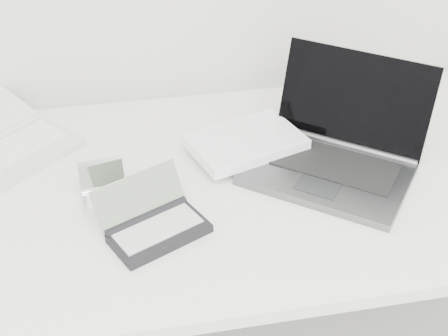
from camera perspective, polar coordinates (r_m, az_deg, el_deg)
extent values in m
cube|color=white|center=(1.42, 0.89, -1.41)|extent=(1.60, 0.80, 0.03)
cylinder|color=silver|center=(2.14, 18.87, -1.36)|extent=(0.04, 0.04, 0.70)
cube|color=#56595B|center=(1.42, 9.39, -0.61)|extent=(0.43, 0.41, 0.02)
cube|color=black|center=(1.45, 9.88, 0.44)|extent=(0.31, 0.28, 0.00)
cube|color=black|center=(1.49, 11.86, 6.18)|extent=(0.32, 0.28, 0.22)
cylinder|color=#56595B|center=(1.52, 10.97, 2.07)|extent=(0.29, 0.23, 0.02)
cube|color=#343639|center=(1.37, 8.52, -1.69)|extent=(0.11, 0.11, 0.00)
cube|color=white|center=(1.48, 1.98, 2.40)|extent=(0.30, 0.24, 0.03)
cube|color=white|center=(1.47, 1.99, 2.85)|extent=(0.29, 0.24, 0.00)
cube|color=silver|center=(1.56, -18.01, 1.35)|extent=(0.30, 0.30, 0.02)
cube|color=silver|center=(1.56, -18.45, 1.88)|extent=(0.24, 0.22, 0.00)
cube|color=silver|center=(1.35, -10.76, -3.12)|extent=(0.10, 0.08, 0.01)
cube|color=silver|center=(1.35, -10.79, -2.85)|extent=(0.08, 0.04, 0.00)
cube|color=#95A296|center=(1.37, -11.13, -0.56)|extent=(0.10, 0.04, 0.06)
cylinder|color=silver|center=(1.38, -10.93, -1.98)|extent=(0.09, 0.02, 0.01)
cube|color=black|center=(1.26, -5.89, -6.00)|extent=(0.22, 0.17, 0.02)
cube|color=#A7A7A7|center=(1.25, -6.04, -5.51)|extent=(0.19, 0.14, 0.00)
cube|color=gray|center=(1.28, -7.78, -2.53)|extent=(0.19, 0.13, 0.08)
cylinder|color=black|center=(1.28, -7.10, -4.48)|extent=(0.18, 0.10, 0.02)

